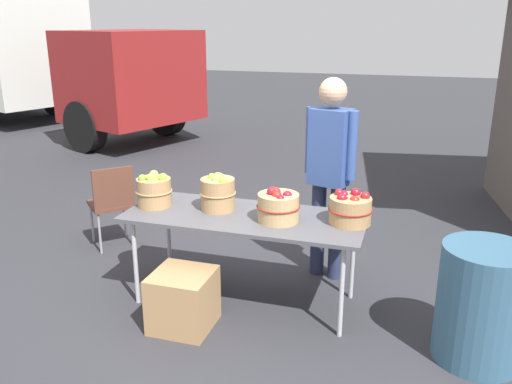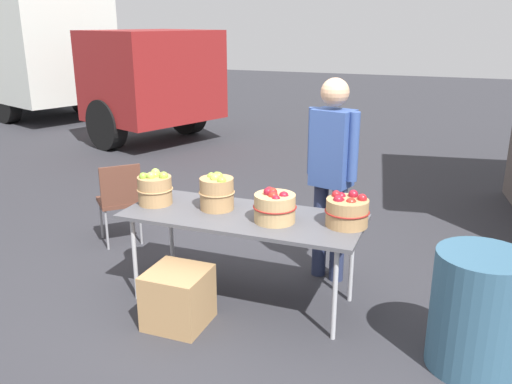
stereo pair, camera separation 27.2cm
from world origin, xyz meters
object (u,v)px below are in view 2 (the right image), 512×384
market_table (242,220)px  box_truck (52,54)px  apple_basket_green_0 (155,189)px  apple_basket_red_0 (275,207)px  trash_barrel (477,312)px  apple_basket_green_1 (217,192)px  vendor_adult (332,165)px  apple_basket_red_1 (347,211)px  produce_crate (178,297)px  folding_chair (120,197)px

market_table → box_truck: size_ratio=0.24×
apple_basket_green_0 → apple_basket_red_0: (1.07, -0.04, -0.01)m
apple_basket_green_0 → trash_barrel: (2.55, -0.28, -0.47)m
apple_basket_green_0 → apple_basket_green_1: size_ratio=0.96×
apple_basket_green_1 → vendor_adult: (0.80, 0.60, 0.15)m
apple_basket_red_0 → trash_barrel: (1.48, -0.24, -0.46)m
apple_basket_red_1 → produce_crate: bearing=-152.8°
box_truck → vendor_adult: bearing=-15.2°
market_table → apple_basket_green_0: apple_basket_green_0 is taller
market_table → vendor_adult: vendor_adult is taller
apple_basket_green_0 → apple_basket_red_1: bearing=2.7°
apple_basket_red_0 → box_truck: (-7.51, 6.35, 0.62)m
apple_basket_green_1 → apple_basket_red_0: size_ratio=0.93×
vendor_adult → apple_basket_green_1: bearing=52.6°
folding_chair → trash_barrel: 3.51m
trash_barrel → apple_basket_green_1: bearing=170.3°
box_truck → produce_crate: (6.90, -6.82, -1.27)m
apple_basket_green_0 → apple_basket_red_0: apple_basket_green_0 is taller
market_table → vendor_adult: size_ratio=1.07×
trash_barrel → market_table: bearing=170.9°
apple_basket_red_0 → apple_basket_red_1: (0.53, 0.12, -0.01)m
apple_basket_green_0 → produce_crate: bearing=-47.5°
apple_basket_green_0 → box_truck: 9.03m
market_table → folding_chair: (-1.62, 0.65, -0.20)m
market_table → apple_basket_green_0: bearing=-179.6°
apple_basket_green_1 → vendor_adult: 1.01m
apple_basket_green_1 → apple_basket_red_1: size_ratio=0.93×
apple_basket_green_0 → folding_chair: (-0.83, 0.66, -0.37)m
apple_basket_green_1 → box_truck: bearing=138.2°
market_table → vendor_adult: 0.92m
apple_basket_red_0 → apple_basket_green_1: bearing=168.6°
vendor_adult → box_truck: (-7.77, 5.64, 0.44)m
market_table → apple_basket_red_1: (0.81, 0.07, 0.16)m
apple_basket_red_0 → apple_basket_red_1: size_ratio=1.00×
apple_basket_green_1 → apple_basket_red_1: 1.06m
market_table → trash_barrel: (1.76, -0.28, -0.30)m
apple_basket_green_1 → produce_crate: 0.89m
apple_basket_red_0 → produce_crate: size_ratio=0.76×
box_truck → apple_basket_green_1: bearing=-21.0°
folding_chair → apple_basket_green_0: bearing=96.0°
apple_basket_red_0 → box_truck: box_truck is taller
apple_basket_red_1 → trash_barrel: size_ratio=0.41×
apple_basket_green_1 → box_truck: size_ratio=0.04×
apple_basket_red_1 → vendor_adult: vendor_adult is taller
folding_chair → box_truck: bearing=-90.9°
apple_basket_red_1 → box_truck: (-8.04, 6.23, 0.62)m
box_truck → trash_barrel: (8.99, -6.58, -1.08)m
folding_chair → vendor_adult: bearing=134.6°
apple_basket_green_0 → apple_basket_green_1: (0.54, 0.07, 0.01)m
market_table → apple_basket_red_0: bearing=-9.4°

